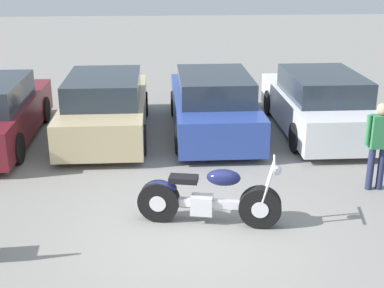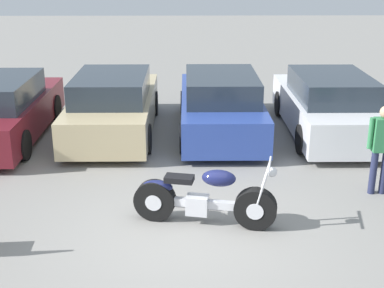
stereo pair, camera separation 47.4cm
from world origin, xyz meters
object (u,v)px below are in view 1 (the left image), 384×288
at_px(motorcycle, 207,199).
at_px(parked_car_champagne, 106,107).
at_px(person_standing, 379,140).
at_px(parked_car_white, 319,104).
at_px(parked_car_blue, 213,105).

distance_m(motorcycle, parked_car_champagne, 4.88).
bearing_deg(motorcycle, person_standing, 19.15).
relative_size(motorcycle, parked_car_white, 0.49).
height_order(parked_car_blue, parked_car_white, same).
bearing_deg(parked_car_white, motorcycle, -124.49).
height_order(motorcycle, person_standing, person_standing).
bearing_deg(parked_car_champagne, parked_car_blue, 0.36).
xyz_separation_m(motorcycle, parked_car_blue, (0.55, 4.49, 0.25)).
bearing_deg(parked_car_champagne, person_standing, -34.06).
height_order(parked_car_champagne, person_standing, person_standing).
bearing_deg(parked_car_white, parked_car_champagne, 179.20).
distance_m(parked_car_blue, parked_car_white, 2.48).
xyz_separation_m(parked_car_blue, person_standing, (2.55, -3.41, 0.27)).
xyz_separation_m(parked_car_blue, parked_car_white, (2.48, -0.08, 0.00)).
height_order(parked_car_white, person_standing, person_standing).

